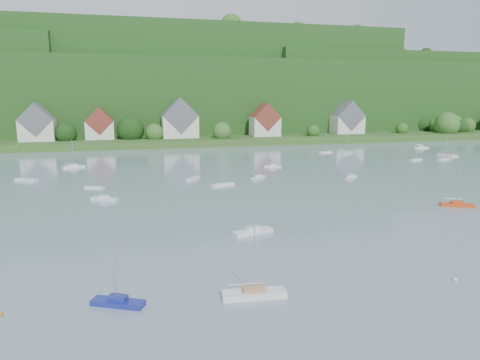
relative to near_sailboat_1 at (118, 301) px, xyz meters
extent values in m
cube|color=#274D1D|center=(19.12, 168.81, 1.08)|extent=(600.00, 60.00, 3.00)
cube|color=#154114|center=(19.12, 243.81, 19.58)|extent=(620.00, 160.00, 40.00)
cube|color=#154114|center=(29.12, 238.81, 27.58)|extent=(240.00, 130.00, 60.00)
cube|color=#154114|center=(179.12, 223.81, 21.58)|extent=(200.00, 110.00, 48.00)
sphere|color=#305C21|center=(160.61, 149.03, 6.77)|extent=(12.88, 12.88, 12.88)
sphere|color=black|center=(158.46, 166.74, 5.98)|extent=(10.46, 10.46, 10.46)
sphere|color=#244E17|center=(137.54, 153.71, 4.68)|extent=(6.45, 6.45, 6.45)
sphere|color=black|center=(171.12, 162.81, 6.05)|extent=(10.68, 10.68, 10.68)
sphere|color=#305C21|center=(12.32, 152.69, 5.24)|extent=(8.19, 8.19, 8.19)
sphere|color=#305C21|center=(173.08, 159.16, 5.99)|extent=(10.50, 10.50, 10.50)
sphere|color=black|center=(171.88, 153.08, 5.20)|extent=(8.05, 8.05, 8.05)
sphere|color=#305C21|center=(-32.85, 154.88, 4.69)|extent=(6.49, 6.49, 6.49)
sphere|color=#305C21|center=(65.97, 160.89, 6.53)|extent=(12.16, 12.16, 12.16)
sphere|color=#305C21|center=(42.10, 148.74, 5.42)|extent=(8.73, 8.73, 8.73)
sphere|color=black|center=(-24.76, 154.67, 5.61)|extent=(9.32, 9.32, 9.32)
sphere|color=#244E17|center=(178.15, 154.92, 5.45)|extent=(8.84, 8.84, 8.84)
sphere|color=#244E17|center=(86.95, 150.49, 4.61)|extent=(6.24, 6.24, 6.24)
sphere|color=black|center=(108.54, 163.34, 5.23)|extent=(8.16, 8.16, 8.16)
sphere|color=#305C21|center=(163.88, 161.13, 5.21)|extent=(8.09, 8.09, 8.09)
sphere|color=black|center=(2.11, 155.16, 6.45)|extent=(11.92, 11.92, 11.92)
sphere|color=#244E17|center=(-65.16, 231.95, 51.38)|extent=(10.29, 10.29, 10.29)
sphere|color=black|center=(-49.05, 220.19, 50.83)|extent=(7.18, 7.18, 7.18)
sphere|color=#244E17|center=(58.61, 223.83, 59.83)|extent=(12.83, 12.83, 12.83)
sphere|color=#305C21|center=(-20.81, 210.99, 59.01)|extent=(8.18, 8.18, 8.18)
sphere|color=#244E17|center=(20.23, 248.46, 59.81)|extent=(12.73, 12.73, 12.73)
sphere|color=#244E17|center=(102.51, 213.34, 59.59)|extent=(11.50, 11.50, 11.50)
sphere|color=#244E17|center=(79.83, 243.69, 60.14)|extent=(14.65, 14.65, 14.65)
sphere|color=#305C21|center=(58.37, 200.10, 59.67)|extent=(11.95, 11.95, 11.95)
sphere|color=#244E17|center=(138.56, 207.38, 59.29)|extent=(9.76, 9.76, 9.76)
sphere|color=#305C21|center=(-28.03, 243.10, 58.82)|extent=(7.07, 7.07, 7.07)
sphere|color=black|center=(15.65, 212.11, 59.02)|extent=(8.21, 8.21, 8.21)
sphere|color=#305C21|center=(-3.71, 235.91, 59.72)|extent=(12.24, 12.24, 12.24)
sphere|color=#305C21|center=(133.62, 211.78, 59.15)|extent=(9.00, 9.00, 9.00)
sphere|color=#244E17|center=(120.14, 226.78, 58.98)|extent=(8.03, 8.03, 8.03)
sphere|color=#305C21|center=(195.76, 227.11, 47.25)|extent=(9.52, 9.52, 9.52)
sphere|color=#305C21|center=(119.59, 227.17, 48.20)|extent=(14.97, 14.97, 14.97)
sphere|color=black|center=(181.03, 197.66, 46.90)|extent=(7.52, 7.52, 7.52)
sphere|color=#244E17|center=(97.78, 224.63, 47.29)|extent=(9.78, 9.78, 9.78)
sphere|color=#244E17|center=(138.80, 223.52, 47.68)|extent=(12.02, 12.02, 12.02)
sphere|color=black|center=(157.01, 204.83, 47.60)|extent=(11.57, 11.57, 11.57)
sphere|color=#244E17|center=(141.55, 191.54, 47.79)|extent=(12.65, 12.65, 12.65)
sphere|color=#305C21|center=(161.75, 197.18, 47.03)|extent=(8.28, 8.28, 8.28)
sphere|color=black|center=(187.01, 233.11, 46.89)|extent=(7.47, 7.47, 7.47)
sphere|color=#305C21|center=(118.25, 216.03, 47.24)|extent=(9.48, 9.48, 9.48)
sphere|color=black|center=(208.55, 240.02, 41.05)|extent=(8.43, 8.43, 8.43)
sphere|color=#244E17|center=(-20.86, 230.94, 41.68)|extent=(12.01, 12.01, 12.01)
sphere|color=black|center=(201.18, 213.48, 41.95)|extent=(13.54, 13.54, 13.54)
sphere|color=black|center=(137.78, 221.16, 42.22)|extent=(15.08, 15.08, 15.08)
sphere|color=#305C21|center=(127.52, 236.83, 42.38)|extent=(15.99, 15.99, 15.99)
sphere|color=black|center=(15.41, 241.02, 42.33)|extent=(15.72, 15.72, 15.72)
sphere|color=#305C21|center=(237.52, 270.30, 42.06)|extent=(14.17, 14.17, 14.17)
sphere|color=#244E17|center=(30.00, 236.73, 41.42)|extent=(10.54, 10.54, 10.54)
cube|color=beige|center=(-35.88, 155.81, 7.08)|extent=(14.00, 10.00, 9.00)
cube|color=#585960|center=(-35.88, 155.81, 11.58)|extent=(14.00, 10.40, 14.00)
cube|color=beige|center=(-10.88, 157.81, 6.58)|extent=(12.00, 9.00, 8.00)
cube|color=maroon|center=(-10.88, 157.81, 10.58)|extent=(12.00, 9.36, 12.00)
cube|color=beige|center=(24.12, 156.81, 7.58)|extent=(16.00, 11.00, 10.00)
cube|color=#585960|center=(24.12, 156.81, 12.58)|extent=(16.00, 11.44, 16.00)
cube|color=beige|center=(64.12, 154.81, 7.08)|extent=(13.00, 10.00, 9.00)
cube|color=maroon|center=(64.12, 154.81, 11.58)|extent=(13.00, 10.40, 13.00)
cube|color=beige|center=(109.12, 158.81, 7.08)|extent=(15.00, 10.00, 9.00)
cube|color=#585960|center=(109.12, 158.81, 11.58)|extent=(15.00, 10.40, 15.00)
cube|color=navy|center=(0.00, 0.00, -0.14)|extent=(5.71, 3.87, 0.56)
cube|color=navy|center=(0.00, 0.00, 0.39)|extent=(2.24, 1.85, 0.50)
cylinder|color=silver|center=(0.00, 0.00, 3.63)|extent=(0.10, 0.10, 6.99)
cylinder|color=silver|center=(-0.75, 0.37, 1.04)|extent=(2.80, 1.43, 0.08)
cube|color=silver|center=(14.21, -1.66, -0.07)|extent=(7.07, 2.56, 0.69)
cube|color=tan|center=(14.21, -1.66, 0.52)|extent=(2.54, 1.57, 0.50)
cylinder|color=silver|center=(14.21, -1.66, 4.60)|extent=(0.10, 0.10, 8.66)
cylinder|color=silver|center=(13.17, -1.56, 1.17)|extent=(3.80, 0.43, 0.08)
cube|color=silver|center=(20.11, 19.69, -0.09)|extent=(6.78, 3.36, 0.65)
cube|color=silver|center=(20.11, 19.69, 0.48)|extent=(2.53, 1.80, 0.50)
cylinder|color=silver|center=(20.11, 19.69, 4.31)|extent=(0.10, 0.10, 8.16)
cylinder|color=silver|center=(19.16, 19.45, 1.13)|extent=(3.50, 0.95, 0.08)
cube|color=#CA4117|center=(63.97, 26.67, -0.11)|extent=(6.26, 4.27, 0.61)
cube|color=#CA4117|center=(63.97, 26.67, 0.44)|extent=(2.46, 2.03, 0.50)
cylinder|color=silver|center=(63.97, 26.67, 4.03)|extent=(0.10, 0.10, 7.67)
cylinder|color=silver|center=(63.14, 27.08, 1.09)|extent=(3.06, 1.57, 0.08)
sphere|color=orange|center=(-11.18, 0.57, -0.42)|extent=(0.45, 0.45, 0.45)
sphere|color=white|center=(38.35, -3.34, -0.42)|extent=(0.49, 0.49, 0.49)
sphere|color=orange|center=(54.45, 24.24, -0.42)|extent=(0.38, 0.38, 0.38)
sphere|color=orange|center=(24.88, 23.33, -0.42)|extent=(0.39, 0.39, 0.39)
cube|color=silver|center=(120.46, 114.40, -0.14)|extent=(5.93, 3.11, 0.57)
cube|color=silver|center=(120.46, 114.40, 0.40)|extent=(2.23, 1.63, 0.50)
cylinder|color=silver|center=(120.46, 114.40, 3.72)|extent=(0.10, 0.10, 7.14)
cylinder|color=silver|center=(119.64, 114.63, 1.05)|extent=(3.04, 0.94, 0.08)
cube|color=silver|center=(23.23, 57.85, -0.12)|extent=(6.15, 3.47, 0.59)
cylinder|color=silver|center=(23.23, 57.85, 3.88)|extent=(0.10, 0.10, 7.42)
cylinder|color=silver|center=(22.38, 57.56, 1.07)|extent=(3.12, 1.12, 0.08)
cube|color=silver|center=(114.41, 87.92, -0.18)|extent=(4.86, 3.27, 0.48)
cylinder|color=silver|center=(114.41, 87.92, 3.03)|extent=(0.10, 0.10, 5.95)
cylinder|color=silver|center=(113.76, 87.61, 0.95)|extent=(2.39, 1.21, 0.08)
cube|color=silver|center=(-15.22, 95.39, -0.10)|extent=(6.67, 3.97, 0.65)
cube|color=silver|center=(-15.22, 95.39, 0.47)|extent=(2.56, 1.98, 0.50)
cylinder|color=silver|center=(-15.22, 95.39, 4.26)|extent=(0.10, 0.10, 8.06)
cylinder|color=silver|center=(-16.12, 95.05, 1.12)|extent=(3.35, 1.33, 0.08)
cube|color=silver|center=(81.99, 105.78, -0.11)|extent=(5.73, 5.35, 0.61)
cylinder|color=silver|center=(81.99, 105.78, 4.03)|extent=(0.10, 0.10, 7.67)
cylinder|color=silver|center=(81.30, 105.17, 1.09)|extent=(2.58, 2.30, 0.08)
cube|color=silver|center=(58.58, 59.51, -0.19)|extent=(4.46, 3.98, 0.47)
cube|color=silver|center=(58.58, 59.51, 0.30)|extent=(1.85, 1.75, 0.50)
cylinder|color=silver|center=(58.58, 59.51, 2.98)|extent=(0.10, 0.10, 5.86)
cylinder|color=silver|center=(58.03, 59.07, 0.95)|extent=(2.05, 1.69, 0.08)
cube|color=silver|center=(-6.79, 62.27, -0.19)|extent=(4.77, 3.10, 0.46)
cylinder|color=silver|center=(-6.79, 62.27, 2.95)|extent=(0.10, 0.10, 5.81)
cylinder|color=silver|center=(-7.43, 62.55, 0.94)|extent=(2.36, 1.13, 0.08)
cube|color=silver|center=(17.40, 67.61, -0.14)|extent=(4.33, 5.55, 0.56)
cylinder|color=silver|center=(17.40, 67.61, 3.63)|extent=(0.10, 0.10, 6.98)
cylinder|color=silver|center=(16.95, 66.90, 1.04)|extent=(1.72, 2.63, 0.08)
cube|color=silver|center=(34.34, 64.91, -0.16)|extent=(4.77, 4.49, 0.51)
cube|color=silver|center=(34.34, 64.91, 0.34)|extent=(2.01, 1.95, 0.50)
cylinder|color=silver|center=(34.34, 64.91, 3.29)|extent=(0.10, 0.10, 6.41)
cylinder|color=silver|center=(33.76, 64.39, 0.99)|extent=(2.15, 1.94, 0.08)
cube|color=silver|center=(-24.45, 76.20, -0.11)|extent=(6.11, 4.65, 0.61)
cylinder|color=silver|center=(-24.45, 76.20, 4.01)|extent=(0.10, 0.10, 7.64)
cylinder|color=silver|center=(-25.23, 76.68, 1.09)|extent=(2.91, 1.82, 0.08)
cube|color=silver|center=(-3.88, 49.10, -0.13)|extent=(5.82, 4.51, 0.59)
cube|color=silver|center=(-3.88, 49.10, 0.41)|extent=(2.34, 2.06, 0.50)
cylinder|color=silver|center=(-3.88, 49.10, 3.82)|extent=(0.10, 0.10, 7.32)
cylinder|color=silver|center=(-4.62, 49.57, 1.06)|extent=(2.76, 1.79, 0.08)
cube|color=silver|center=(74.76, 110.08, -0.14)|extent=(5.91, 3.12, 0.57)
cylinder|color=silver|center=(74.76, 110.08, 3.71)|extent=(0.10, 0.10, 7.12)
cylinder|color=silver|center=(73.94, 109.84, 1.05)|extent=(3.03, 0.95, 0.08)
cube|color=silver|center=(114.43, 91.91, -0.12)|extent=(3.73, 6.22, 0.60)
cylinder|color=silver|center=(114.43, 91.91, 3.94)|extent=(0.10, 0.10, 7.52)
cylinder|color=silver|center=(114.11, 92.75, 1.08)|extent=(1.26, 3.12, 0.08)
cube|color=silver|center=(44.03, 81.66, -0.16)|extent=(5.38, 3.07, 0.52)
cube|color=silver|center=(44.03, 81.66, 0.35)|extent=(2.05, 1.55, 0.50)
cylinder|color=silver|center=(44.03, 81.66, 3.34)|extent=(0.10, 0.10, 6.48)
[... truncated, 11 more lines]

